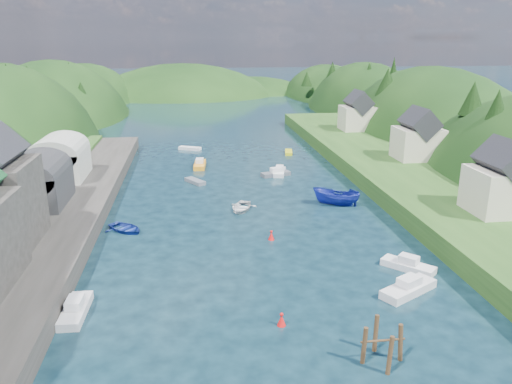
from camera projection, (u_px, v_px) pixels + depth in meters
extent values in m
plane|color=black|center=(238.00, 176.00, 80.30)|extent=(600.00, 600.00, 0.00)
ellipsoid|color=black|center=(6.00, 194.00, 101.07)|extent=(44.00, 75.56, 52.00)
ellipsoid|color=black|center=(58.00, 147.00, 141.59)|extent=(44.00, 75.56, 48.19)
ellipsoid|color=black|center=(86.00, 119.00, 180.89)|extent=(44.00, 75.56, 39.00)
ellipsoid|color=black|center=(427.00, 176.00, 112.06)|extent=(36.00, 75.56, 48.00)
ellipsoid|color=black|center=(363.00, 137.00, 152.59)|extent=(36.00, 75.56, 44.49)
ellipsoid|color=black|center=(327.00, 112.00, 191.92)|extent=(36.00, 75.56, 36.00)
ellipsoid|color=black|center=(184.00, 121.00, 195.65)|extent=(80.00, 60.00, 44.00)
ellipsoid|color=black|center=(251.00, 120.00, 209.19)|extent=(70.00, 56.00, 36.00)
cone|color=black|center=(8.00, 83.00, 93.30)|extent=(4.34, 4.34, 7.19)
cone|color=black|center=(35.00, 104.00, 101.73)|extent=(5.28, 5.28, 4.83)
cone|color=black|center=(28.00, 79.00, 113.16)|extent=(4.77, 4.77, 6.26)
cone|color=black|center=(81.00, 92.00, 122.65)|extent=(4.07, 4.07, 4.98)
cone|color=black|center=(70.00, 80.00, 134.64)|extent=(4.56, 4.56, 9.39)
cone|color=black|center=(65.00, 85.00, 143.45)|extent=(4.75, 4.75, 5.96)
cone|color=black|center=(85.00, 79.00, 152.01)|extent=(4.27, 4.27, 7.63)
cone|color=black|center=(496.00, 117.00, 70.50)|extent=(5.29, 5.29, 7.85)
cone|color=black|center=(473.00, 98.00, 78.71)|extent=(4.07, 4.07, 5.31)
cone|color=black|center=(449.00, 113.00, 89.88)|extent=(3.40, 3.40, 5.87)
cone|color=black|center=(431.00, 90.00, 102.69)|extent=(4.94, 4.94, 7.84)
cone|color=black|center=(387.00, 82.00, 107.14)|extent=(5.25, 5.25, 6.05)
cone|color=black|center=(393.00, 75.00, 118.79)|extent=(3.36, 3.36, 8.50)
cone|color=black|center=(369.00, 76.00, 136.75)|extent=(4.57, 4.57, 7.84)
cone|color=black|center=(347.00, 79.00, 149.49)|extent=(3.59, 3.59, 6.94)
cone|color=black|center=(332.00, 71.00, 156.13)|extent=(4.14, 4.14, 5.57)
cone|color=black|center=(307.00, 79.00, 167.23)|extent=(3.83, 3.83, 4.85)
cube|color=#2D2B28|center=(23.00, 255.00, 48.61)|extent=(12.00, 110.00, 2.00)
cube|color=#2D2D30|center=(36.00, 188.00, 59.78)|extent=(7.00, 9.00, 4.00)
cylinder|color=#2D2D30|center=(34.00, 172.00, 59.19)|extent=(7.00, 9.00, 7.00)
cube|color=#B2B2A8|center=(60.00, 164.00, 71.14)|extent=(7.00, 9.00, 4.00)
cylinder|color=#B2B2A8|center=(58.00, 150.00, 70.55)|extent=(7.00, 9.00, 7.00)
cube|color=#234719|center=(413.00, 180.00, 73.58)|extent=(16.00, 120.00, 2.40)
cube|color=beige|center=(502.00, 191.00, 55.69)|extent=(7.00, 6.00, 5.00)
cube|color=black|center=(507.00, 162.00, 54.70)|extent=(5.15, 6.24, 5.15)
cube|color=beige|center=(418.00, 143.00, 80.56)|extent=(7.00, 6.00, 5.00)
cube|color=black|center=(420.00, 123.00, 79.57)|extent=(5.15, 6.24, 5.15)
cube|color=beige|center=(358.00, 118.00, 106.00)|extent=(7.00, 6.00, 5.00)
cube|color=black|center=(359.00, 102.00, 105.01)|extent=(5.15, 6.24, 5.15)
cylinder|color=#382314|center=(400.00, 346.00, 34.07)|extent=(0.32, 0.32, 3.37)
cylinder|color=#382314|center=(375.00, 337.00, 35.14)|extent=(0.32, 0.32, 3.37)
cylinder|color=#382314|center=(364.00, 349.00, 33.75)|extent=(0.32, 0.32, 3.37)
cylinder|color=#382314|center=(389.00, 359.00, 32.68)|extent=(0.32, 0.32, 3.37)
cylinder|color=#382314|center=(383.00, 340.00, 33.74)|extent=(3.11, 0.16, 0.16)
cone|color=red|center=(282.00, 320.00, 38.38)|extent=(0.70, 0.70, 0.90)
sphere|color=red|center=(282.00, 315.00, 38.23)|extent=(0.30, 0.30, 0.30)
cone|color=red|center=(271.00, 236.00, 54.73)|extent=(0.70, 0.70, 0.90)
sphere|color=red|center=(271.00, 232.00, 54.58)|extent=(0.30, 0.30, 0.30)
cube|color=gold|center=(289.00, 152.00, 95.46)|extent=(2.01, 4.17, 0.56)
cube|color=slate|center=(195.00, 181.00, 76.18)|extent=(3.27, 4.14, 0.57)
imported|color=#1B2898|center=(336.00, 198.00, 65.85)|extent=(6.62, 4.61, 2.40)
cube|color=silver|center=(408.00, 289.00, 43.32)|extent=(5.84, 4.45, 0.79)
cube|color=silver|center=(409.00, 281.00, 43.09)|extent=(2.37, 2.12, 0.70)
cube|color=orange|center=(200.00, 165.00, 85.55)|extent=(2.31, 5.70, 0.78)
cube|color=silver|center=(200.00, 161.00, 85.32)|extent=(1.45, 2.05, 0.70)
cube|color=#51545C|center=(276.00, 174.00, 80.05)|extent=(4.98, 2.89, 0.66)
cube|color=silver|center=(276.00, 170.00, 79.83)|extent=(1.90, 1.53, 0.70)
cube|color=silver|center=(190.00, 148.00, 98.71)|extent=(4.62, 3.20, 0.62)
cube|color=silver|center=(280.00, 172.00, 81.11)|extent=(2.87, 5.27, 0.70)
cube|color=silver|center=(280.00, 168.00, 80.89)|extent=(1.56, 1.99, 0.70)
cube|color=silver|center=(76.00, 311.00, 39.95)|extent=(1.90, 5.29, 0.73)
cube|color=silver|center=(75.00, 302.00, 39.73)|extent=(1.27, 1.87, 0.70)
cube|color=silver|center=(408.00, 266.00, 47.76)|extent=(4.68, 4.77, 0.70)
cube|color=silver|center=(409.00, 259.00, 47.54)|extent=(2.06, 2.07, 0.70)
imported|color=silver|center=(241.00, 207.00, 64.23)|extent=(4.80, 5.65, 0.99)
imported|color=navy|center=(126.00, 228.00, 57.19)|extent=(5.79, 5.74, 0.99)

